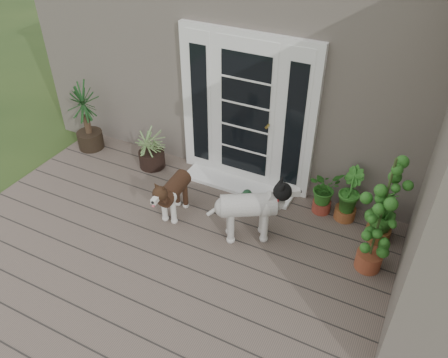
% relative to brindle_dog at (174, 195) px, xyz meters
% --- Properties ---
extents(deck, '(6.20, 4.60, 0.12)m').
position_rel_brindle_dog_xyz_m(deck, '(0.68, -1.08, -0.37)').
color(deck, '#6B5B4C').
rests_on(deck, ground).
extents(house_main, '(7.40, 4.00, 3.10)m').
position_rel_brindle_dog_xyz_m(house_main, '(0.68, 3.17, 1.12)').
color(house_main, '#665E54').
rests_on(house_main, ground).
extents(door_unit, '(1.90, 0.14, 2.15)m').
position_rel_brindle_dog_xyz_m(door_unit, '(0.48, 1.12, 0.77)').
color(door_unit, white).
rests_on(door_unit, deck).
extents(door_step, '(1.60, 0.40, 0.05)m').
position_rel_brindle_dog_xyz_m(door_step, '(0.48, 0.92, -0.28)').
color(door_step, white).
rests_on(door_step, deck).
extents(brindle_dog, '(0.36, 0.75, 0.61)m').
position_rel_brindle_dog_xyz_m(brindle_dog, '(0.00, 0.00, 0.00)').
color(brindle_dog, '#3F2517').
rests_on(brindle_dog, deck).
extents(white_dog, '(0.95, 0.78, 0.74)m').
position_rel_brindle_dog_xyz_m(white_dog, '(1.02, 0.03, 0.06)').
color(white_dog, white).
rests_on(white_dog, deck).
extents(spider_plant, '(0.66, 0.66, 0.68)m').
position_rel_brindle_dog_xyz_m(spider_plant, '(-0.89, 0.78, 0.04)').
color(spider_plant, '#95B771').
rests_on(spider_plant, deck).
extents(yucca, '(0.91, 0.91, 1.09)m').
position_rel_brindle_dog_xyz_m(yucca, '(-2.07, 0.78, 0.24)').
color(yucca, black).
rests_on(yucca, deck).
extents(herb_a, '(0.56, 0.56, 0.53)m').
position_rel_brindle_dog_xyz_m(herb_a, '(1.69, 0.92, -0.04)').
color(herb_a, '#19591C').
rests_on(herb_a, deck).
extents(herb_b, '(0.47, 0.47, 0.55)m').
position_rel_brindle_dog_xyz_m(herb_b, '(2.00, 0.92, -0.03)').
color(herb_b, '#175218').
rests_on(herb_b, deck).
extents(herb_c, '(0.45, 0.45, 0.58)m').
position_rel_brindle_dog_xyz_m(herb_c, '(2.46, 0.72, -0.01)').
color(herb_c, '#27601B').
rests_on(herb_c, deck).
extents(sapling, '(0.48, 0.48, 1.55)m').
position_rel_brindle_dog_xyz_m(sapling, '(2.46, 0.19, 0.47)').
color(sapling, '#164F17').
rests_on(sapling, deck).
extents(clog_left, '(0.20, 0.32, 0.09)m').
position_rel_brindle_dog_xyz_m(clog_left, '(1.10, 0.70, -0.26)').
color(clog_left, black).
rests_on(clog_left, deck).
extents(clog_right, '(0.22, 0.35, 0.10)m').
position_rel_brindle_dog_xyz_m(clog_right, '(0.68, 0.64, -0.26)').
color(clog_right, '#16381F').
rests_on(clog_right, deck).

